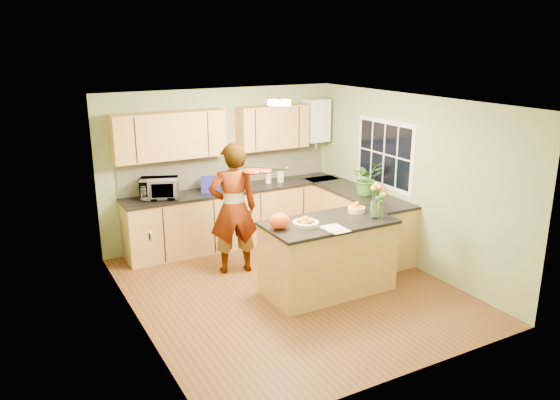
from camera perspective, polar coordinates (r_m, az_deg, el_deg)
floor at (r=7.43m, az=1.04°, el=-9.31°), size 4.50×4.50×0.00m
ceiling at (r=6.74m, az=1.15°, el=10.24°), size 4.00×4.50×0.02m
wall_back at (r=8.94m, az=-6.10°, el=3.54°), size 4.00×0.02×2.50m
wall_front at (r=5.26m, az=13.43°, el=-6.07°), size 4.00×0.02×2.50m
wall_left at (r=6.28m, az=-14.98°, el=-2.48°), size 0.02×4.50×2.50m
wall_right at (r=8.13m, az=13.43°, el=1.89°), size 0.02×4.50×2.50m
back_counter at (r=8.92m, az=-4.60°, el=-1.64°), size 3.64×0.62×0.94m
right_counter at (r=8.79m, az=7.96°, el=-2.03°), size 0.62×2.24×0.94m
splashback at (r=8.98m, az=-5.46°, el=3.28°), size 3.60×0.02×0.52m
upper_cabinets at (r=8.61m, az=-6.86°, el=7.09°), size 3.20×0.34×0.70m
boiler at (r=9.46m, az=3.80°, el=8.28°), size 0.40×0.30×0.86m
window_right at (r=8.50m, az=10.84°, el=4.74°), size 0.01×1.30×1.05m
light_switch at (r=5.71m, az=-13.38°, el=-3.71°), size 0.02×0.09×0.09m
ceiling_lamp at (r=7.00m, az=-0.09°, el=10.16°), size 0.30×0.30×0.07m
peninsula_island at (r=7.24m, az=5.03°, el=-5.86°), size 1.70×0.87×0.97m
fruit_dish at (r=6.87m, az=2.71°, el=-2.29°), size 0.33×0.33×0.12m
orange_bowl at (r=7.47m, az=8.01°, el=-0.82°), size 0.23×0.23×0.13m
flower_vase at (r=7.18m, az=9.98°, el=0.67°), size 0.27×0.27×0.50m
orange_bag at (r=6.73m, az=-0.06°, el=-2.21°), size 0.33×0.30×0.20m
papers at (r=6.78m, az=5.83°, el=-3.00°), size 0.24×0.33×0.01m
violinist at (r=7.69m, az=-4.91°, el=-0.93°), size 0.77×0.59×1.88m
violin at (r=7.43m, az=-2.91°, el=3.01°), size 0.69×0.60×0.17m
microwave at (r=8.34m, az=-12.50°, el=1.19°), size 0.65×0.54×0.30m
blue_box at (r=8.60m, az=-7.30°, el=1.63°), size 0.34×0.30×0.23m
kettle at (r=8.86m, az=-3.46°, el=2.18°), size 0.15×0.15×0.28m
jar_cream at (r=9.05m, az=-1.23°, el=2.26°), size 0.13×0.13×0.15m
jar_white at (r=9.12m, az=0.06°, el=2.44°), size 0.12×0.12×0.17m
potted_plant at (r=8.42m, az=9.05°, el=2.31°), size 0.52×0.46×0.53m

